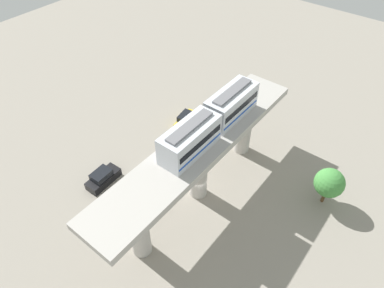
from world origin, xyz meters
TOP-DOWN VIEW (x-y plane):
  - ground_plane at (0.00, 0.00)m, footprint 120.00×120.00m
  - viaduct at (0.00, 0.00)m, footprint 5.20×28.00m
  - train at (0.00, -2.00)m, footprint 2.64×13.55m
  - parked_car_black at (9.73, 5.63)m, footprint 2.00×4.28m
  - parked_car_yellow at (8.70, -8.64)m, footprint 2.39×4.42m
  - parked_car_silver at (6.22, 1.50)m, footprint 2.00×4.28m
  - tree_near_viaduct at (-11.60, -7.70)m, footprint 3.22×3.22m

SIDE VIEW (x-z plane):
  - ground_plane at x=0.00m, z-range 0.00..0.00m
  - parked_car_black at x=9.73m, z-range -0.14..1.62m
  - parked_car_yellow at x=8.70m, z-range -0.14..1.62m
  - parked_car_silver at x=6.22m, z-range -0.14..1.62m
  - tree_near_viaduct at x=-11.60m, z-range 0.74..5.49m
  - viaduct at x=0.00m, z-range 1.99..9.92m
  - train at x=0.00m, z-range 7.85..11.09m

